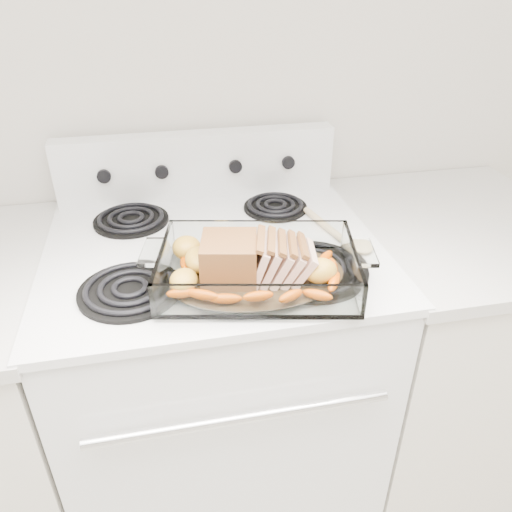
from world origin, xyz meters
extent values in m
plane|color=silver|center=(0.00, 2.00, 1.35)|extent=(4.00, 0.00, 4.00)
cube|color=white|center=(0.00, 1.66, 0.46)|extent=(0.76, 0.65, 0.92)
cube|color=black|center=(0.00, 1.34, 0.45)|extent=(0.65, 0.02, 0.55)
cylinder|color=silver|center=(0.00, 1.30, 0.74)|extent=(0.61, 0.02, 0.02)
cube|color=white|center=(0.00, 1.66, 0.93)|extent=(0.78, 0.67, 0.02)
cube|color=white|center=(0.00, 1.95, 1.03)|extent=(0.76, 0.06, 0.18)
cylinder|color=black|center=(-0.19, 1.50, 0.94)|extent=(0.21, 0.21, 0.01)
cylinder|color=black|center=(0.19, 1.50, 0.94)|extent=(0.25, 0.25, 0.01)
cylinder|color=black|center=(-0.19, 1.81, 0.94)|extent=(0.19, 0.19, 0.01)
cylinder|color=black|center=(0.19, 1.81, 0.94)|extent=(0.17, 0.17, 0.01)
cylinder|color=black|center=(-0.25, 1.92, 1.03)|extent=(0.04, 0.02, 0.04)
cylinder|color=black|center=(-0.10, 1.92, 1.03)|extent=(0.04, 0.02, 0.04)
cylinder|color=black|center=(0.10, 1.92, 1.03)|extent=(0.04, 0.02, 0.04)
cylinder|color=black|center=(0.25, 1.92, 1.03)|extent=(0.04, 0.02, 0.04)
cube|color=white|center=(0.67, 1.66, 0.45)|extent=(0.55, 0.65, 0.90)
cube|color=silver|center=(0.67, 1.66, 0.92)|extent=(0.58, 0.68, 0.03)
cube|color=white|center=(0.07, 1.47, 0.95)|extent=(0.39, 0.26, 0.01)
cube|color=white|center=(0.07, 1.35, 0.99)|extent=(0.39, 0.01, 0.07)
cube|color=white|center=(0.07, 1.60, 0.99)|extent=(0.39, 0.01, 0.07)
cube|color=white|center=(-0.12, 1.47, 0.99)|extent=(0.01, 0.26, 0.07)
cube|color=white|center=(0.26, 1.47, 0.99)|extent=(0.01, 0.26, 0.07)
cylinder|color=black|center=(0.07, 1.47, 0.95)|extent=(0.23, 0.23, 0.00)
cube|color=brown|center=(0.01, 1.47, 1.00)|extent=(0.11, 0.11, 0.09)
cube|color=#DA9E83|center=(0.07, 1.47, 0.99)|extent=(0.04, 0.11, 0.08)
cube|color=#DA9E83|center=(0.10, 1.47, 0.99)|extent=(0.04, 0.10, 0.08)
cube|color=#DA9E83|center=(0.12, 1.47, 0.99)|extent=(0.05, 0.10, 0.08)
cube|color=#DA9E83|center=(0.14, 1.47, 0.99)|extent=(0.05, 0.10, 0.07)
cube|color=#DA9E83|center=(0.16, 1.47, 0.99)|extent=(0.05, 0.10, 0.07)
ellipsoid|color=#C74700|center=(-0.09, 1.39, 0.96)|extent=(0.06, 0.02, 0.02)
ellipsoid|color=#C74700|center=(0.19, 1.39, 0.96)|extent=(0.06, 0.02, 0.02)
ellipsoid|color=#C74700|center=(0.24, 1.49, 0.96)|extent=(0.06, 0.02, 0.02)
ellipsoid|color=#C74700|center=(-0.10, 1.52, 0.96)|extent=(0.06, 0.02, 0.02)
ellipsoid|color=gold|center=(-0.10, 1.55, 0.98)|extent=(0.07, 0.06, 0.05)
ellipsoid|color=gold|center=(0.09, 1.57, 0.98)|extent=(0.07, 0.06, 0.05)
ellipsoid|color=gold|center=(0.20, 1.45, 0.98)|extent=(0.07, 0.06, 0.05)
cylinder|color=tan|center=(0.29, 1.67, 0.95)|extent=(0.06, 0.20, 0.02)
ellipsoid|color=tan|center=(0.33, 1.56, 0.95)|extent=(0.06, 0.07, 0.02)
camera|label=1|loc=(-0.11, 0.63, 1.52)|focal=35.00mm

